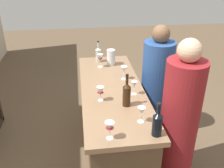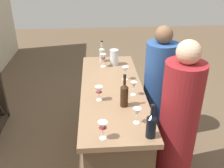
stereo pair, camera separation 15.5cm
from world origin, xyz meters
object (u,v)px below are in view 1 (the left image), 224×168
(wine_bottle_second_left_amber_brown, at_px, (127,94))
(wine_glass_far_right, at_px, (100,92))
(person_left_guest, at_px, (180,119))
(person_center_guest, at_px, (156,87))
(wine_glass_near_center, at_px, (124,70))
(wine_glass_far_center, at_px, (110,127))
(wine_glass_near_left, at_px, (134,85))
(water_pitcher, at_px, (111,57))
(wine_glass_near_right, at_px, (141,112))
(wine_glass_far_left, at_px, (100,58))
(wine_bottle_center_clear_pale, at_px, (98,54))
(wine_bottle_leftmost_near_black, at_px, (157,123))

(wine_bottle_second_left_amber_brown, xyz_separation_m, wine_glass_far_right, (0.12, 0.24, -0.02))
(person_left_guest, distance_m, person_center_guest, 0.77)
(wine_glass_near_center, relative_size, wine_glass_far_center, 1.02)
(wine_bottle_second_left_amber_brown, distance_m, wine_glass_near_left, 0.24)
(person_left_guest, bearing_deg, water_pitcher, -40.04)
(wine_glass_near_right, bearing_deg, water_pitcher, 4.00)
(wine_glass_far_left, bearing_deg, wine_bottle_center_clear_pale, 1.88)
(wine_glass_far_center, relative_size, person_center_guest, 0.11)
(wine_glass_far_center, bearing_deg, water_pitcher, -7.90)
(wine_glass_near_center, bearing_deg, wine_bottle_second_left_amber_brown, 172.39)
(wine_bottle_second_left_amber_brown, height_order, wine_glass_near_left, wine_bottle_second_left_amber_brown)
(wine_bottle_center_clear_pale, xyz_separation_m, wine_glass_near_right, (-1.44, -0.24, -0.00))
(wine_glass_near_right, height_order, person_center_guest, person_center_guest)
(person_center_guest, bearing_deg, wine_bottle_second_left_amber_brown, 66.57)
(wine_glass_near_center, distance_m, wine_glass_near_right, 0.86)
(wine_glass_near_right, distance_m, wine_glass_far_left, 1.28)
(wine_glass_far_left, distance_m, water_pitcher, 0.16)
(wine_glass_near_center, xyz_separation_m, person_left_guest, (-0.60, -0.48, -0.31))
(wine_glass_far_center, distance_m, person_left_guest, 0.94)
(wine_bottle_second_left_amber_brown, xyz_separation_m, wine_glass_far_center, (-0.47, 0.22, -0.01))
(wine_glass_near_left, relative_size, wine_glass_far_right, 0.98)
(wine_bottle_second_left_amber_brown, relative_size, person_center_guest, 0.22)
(wine_glass_near_left, xyz_separation_m, wine_glass_far_right, (-0.08, 0.36, -0.00))
(person_left_guest, xyz_separation_m, person_center_guest, (0.77, 0.02, -0.04))
(wine_glass_far_left, relative_size, person_left_guest, 0.11)
(wine_glass_near_left, bearing_deg, person_left_guest, -118.50)
(person_center_guest, bearing_deg, wine_bottle_leftmost_near_black, 85.33)
(wine_bottle_leftmost_near_black, bearing_deg, wine_glass_far_right, 33.43)
(wine_glass_near_center, xyz_separation_m, person_center_guest, (0.16, -0.46, -0.34))
(wine_bottle_leftmost_near_black, relative_size, wine_glass_near_right, 2.02)
(wine_glass_far_left, bearing_deg, wine_glass_far_right, 174.82)
(wine_glass_far_center, relative_size, person_left_guest, 0.10)
(wine_bottle_center_clear_pale, distance_m, person_center_guest, 0.89)
(wine_glass_near_center, height_order, wine_glass_far_left, wine_glass_far_left)
(wine_glass_near_center, relative_size, water_pitcher, 0.78)
(wine_glass_far_center, bearing_deg, wine_glass_far_left, -2.44)
(wine_glass_far_right, height_order, person_center_guest, person_center_guest)
(wine_bottle_center_clear_pale, relative_size, wine_glass_far_left, 1.65)
(wine_glass_far_left, bearing_deg, wine_glass_near_left, -159.84)
(person_left_guest, relative_size, person_center_guest, 1.05)
(wine_bottle_leftmost_near_black, height_order, wine_glass_near_center, wine_bottle_leftmost_near_black)
(wine_glass_far_center, bearing_deg, wine_glass_far_right, 1.46)
(wine_bottle_leftmost_near_black, bearing_deg, person_left_guest, -41.56)
(wine_glass_far_right, height_order, person_left_guest, person_left_guest)
(person_center_guest, bearing_deg, water_pitcher, -14.87)
(wine_glass_near_left, distance_m, water_pitcher, 0.83)
(wine_glass_far_center, bearing_deg, wine_bottle_leftmost_near_black, -90.54)
(person_center_guest, bearing_deg, wine_glass_far_left, -5.88)
(wine_bottle_second_left_amber_brown, relative_size, water_pitcher, 1.61)
(wine_bottle_second_left_amber_brown, height_order, wine_glass_far_right, wine_bottle_second_left_amber_brown)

